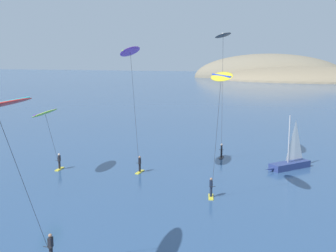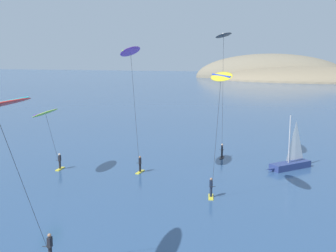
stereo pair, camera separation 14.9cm
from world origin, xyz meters
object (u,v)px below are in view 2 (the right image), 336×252
object	(u,v)px
kitesurfer_lime	(47,117)
kitesurfer_yellow	(220,90)
kitesurfer_purple	(131,62)
kitesurfer_black	(223,43)
sailboat_near	(288,163)

from	to	relation	value
kitesurfer_lime	kitesurfer_yellow	xyz separation A→B (m)	(17.38, -3.44, 3.32)
kitesurfer_purple	kitesurfer_black	bearing A→B (deg)	46.09
sailboat_near	kitesurfer_lime	xyz separation A→B (m)	(-22.61, -9.48, 5.24)
sailboat_near	kitesurfer_yellow	distance (m)	16.36
kitesurfer_lime	kitesurfer_purple	size ratio (longest dim) A/B	0.53
sailboat_near	kitesurfer_yellow	size ratio (longest dim) A/B	0.54
kitesurfer_purple	kitesurfer_yellow	bearing A→B (deg)	-28.03
kitesurfer_purple	kitesurfer_black	distance (m)	10.65
kitesurfer_lime	kitesurfer_yellow	distance (m)	18.02
kitesurfer_lime	kitesurfer_black	world-z (taller)	kitesurfer_black
kitesurfer_purple	kitesurfer_black	xyz separation A→B (m)	(7.28, 7.56, 1.82)
kitesurfer_purple	kitesurfer_black	size ratio (longest dim) A/B	0.90
kitesurfer_purple	sailboat_near	bearing A→B (deg)	29.50
kitesurfer_black	sailboat_near	bearing A→B (deg)	4.35
sailboat_near	kitesurfer_black	bearing A→B (deg)	-175.65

